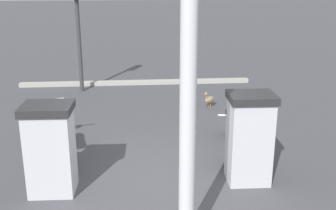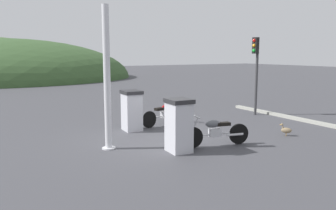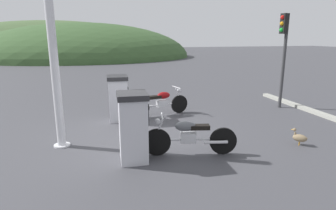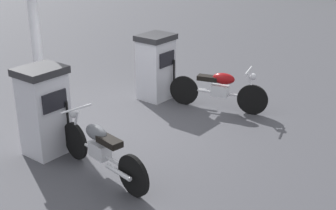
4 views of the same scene
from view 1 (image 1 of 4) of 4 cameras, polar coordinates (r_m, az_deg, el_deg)
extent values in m
plane|color=#424247|center=(7.25, -2.29, -9.98)|extent=(120.00, 120.00, 0.00)
cube|color=silver|center=(6.97, 11.22, -5.03)|extent=(0.63, 0.71, 1.42)
cube|color=black|center=(7.14, 10.77, -1.78)|extent=(0.06, 0.48, 0.32)
cube|color=#262628|center=(6.72, 11.60, 1.05)|extent=(0.69, 0.79, 0.12)
cylinder|color=black|center=(7.31, 8.92, -5.62)|extent=(0.05, 0.05, 0.92)
cube|color=silver|center=(6.77, -15.99, -6.39)|extent=(0.63, 0.73, 1.35)
cube|color=black|center=(6.94, -15.65, -3.12)|extent=(0.06, 0.49, 0.32)
cube|color=#262628|center=(6.52, -16.52, -0.45)|extent=(0.70, 0.81, 0.12)
cylinder|color=black|center=(7.21, -16.91, -6.76)|extent=(0.05, 0.05, 0.88)
cylinder|color=black|center=(7.58, 8.93, -6.21)|extent=(0.64, 0.20, 0.64)
cylinder|color=black|center=(9.02, 8.50, -2.31)|extent=(0.64, 0.20, 0.64)
cube|color=silver|center=(8.22, 8.74, -3.57)|extent=(0.39, 0.27, 0.24)
cylinder|color=silver|center=(8.28, 8.71, -3.77)|extent=(1.14, 0.30, 0.05)
ellipsoid|color=#595B60|center=(8.05, 8.85, -1.89)|extent=(0.52, 0.32, 0.24)
cube|color=black|center=(8.39, 8.75, -1.32)|extent=(0.47, 0.29, 0.10)
cylinder|color=silver|center=(7.51, 9.02, -3.99)|extent=(0.26, 0.10, 0.57)
cylinder|color=silver|center=(7.47, 9.11, -1.48)|extent=(0.16, 0.55, 0.04)
sphere|color=silver|center=(7.42, 9.10, -2.61)|extent=(0.17, 0.17, 0.14)
cylinder|color=silver|center=(8.83, 9.33, -2.65)|extent=(0.55, 0.19, 0.07)
cylinder|color=black|center=(8.98, -15.84, -2.88)|extent=(0.64, 0.19, 0.64)
cylinder|color=black|center=(7.58, -15.11, -6.64)|extent=(0.64, 0.19, 0.64)
cube|color=silver|center=(8.29, -15.59, -3.84)|extent=(0.39, 0.27, 0.24)
cylinder|color=silver|center=(8.26, -15.54, -4.28)|extent=(1.12, 0.29, 0.05)
ellipsoid|color=maroon|center=(8.26, -15.78, -1.85)|extent=(0.52, 0.32, 0.24)
cube|color=black|center=(7.95, -15.60, -2.82)|extent=(0.47, 0.29, 0.10)
cylinder|color=silver|center=(8.85, -15.99, -1.14)|extent=(0.26, 0.09, 0.57)
cylinder|color=silver|center=(8.68, -16.13, 0.71)|extent=(0.15, 0.55, 0.04)
sphere|color=silver|center=(8.81, -16.10, 0.13)|extent=(0.17, 0.17, 0.14)
cylinder|color=silver|center=(7.75, -16.12, -6.02)|extent=(0.55, 0.18, 0.07)
ellipsoid|color=#847051|center=(11.03, 5.81, 0.74)|extent=(0.35, 0.38, 0.19)
cylinder|color=#847051|center=(10.93, 5.41, 0.90)|extent=(0.08, 0.08, 0.13)
sphere|color=#847051|center=(10.87, 5.34, 1.55)|extent=(0.12, 0.12, 0.09)
cone|color=orange|center=(10.83, 5.14, 1.47)|extent=(0.07, 0.07, 0.04)
cone|color=#847051|center=(11.14, 6.32, 1.04)|extent=(0.09, 0.09, 0.07)
cylinder|color=orange|center=(11.05, 5.92, -0.02)|extent=(0.02, 0.02, 0.10)
cylinder|color=orange|center=(11.10, 5.65, 0.06)|extent=(0.02, 0.02, 0.10)
cylinder|color=#38383A|center=(12.51, -12.34, 9.70)|extent=(0.13, 0.13, 3.50)
cylinder|color=silver|center=(4.72, 2.83, 2.15)|extent=(0.20, 0.20, 4.17)
cube|color=#9E9E93|center=(13.38, -4.45, 3.14)|extent=(0.45, 7.40, 0.12)
camera|label=2|loc=(10.28, 77.69, 0.90)|focal=36.94mm
camera|label=3|loc=(9.57, 50.26, 7.52)|focal=30.32mm
camera|label=4|loc=(13.56, 24.08, 17.36)|focal=48.15mm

